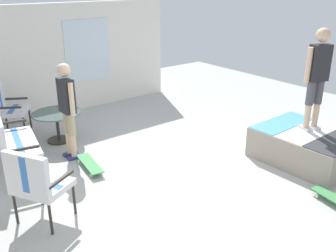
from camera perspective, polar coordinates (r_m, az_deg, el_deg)
ground_plane at (r=6.24m, az=1.02°, el=-6.76°), size 12.00×12.00×0.10m
house_facade at (r=8.76m, az=-17.58°, el=9.37°), size 0.23×6.00×2.42m
skate_ramp at (r=6.82m, az=20.42°, el=-2.72°), size 1.59×2.03×0.53m
patio_bench at (r=6.30m, az=-22.88°, el=-1.57°), size 1.33×0.76×1.02m
patio_chair_near_house at (r=7.96m, az=-23.30°, el=2.99°), size 0.81×0.79×1.02m
patio_chair_by_wall at (r=4.88m, az=-19.41°, el=-7.83°), size 0.81×0.78×1.02m
patio_table at (r=7.36m, az=-16.43°, el=0.73°), size 0.90×0.90×0.57m
person_watching at (r=6.44m, az=-15.00°, el=3.13°), size 0.48×0.24×1.65m
person_skater at (r=6.52m, az=21.71°, el=7.54°), size 0.31×0.46×1.67m
skateboard_by_bench at (r=6.29m, az=-11.74°, el=-5.64°), size 0.82×0.31×0.10m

